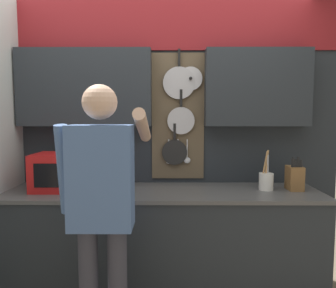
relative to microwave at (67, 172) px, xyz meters
The scene contains 6 objects.
base_cabinet_counter 0.99m from the microwave, ahead, with size 2.49×0.64×0.92m.
back_wall_unit 0.92m from the microwave, 18.92° to the left, with size 3.06×0.20×2.51m.
microwave is the anchor object (origin of this frame).
knife_block 1.83m from the microwave, ahead, with size 0.11×0.15×0.27m.
utensil_crock 1.60m from the microwave, ahead, with size 0.11×0.11×0.32m.
person 0.76m from the microwave, 57.19° to the right, with size 0.54×0.65×1.70m.
Camera 1 is at (0.05, -2.57, 1.53)m, focal length 35.00 mm.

